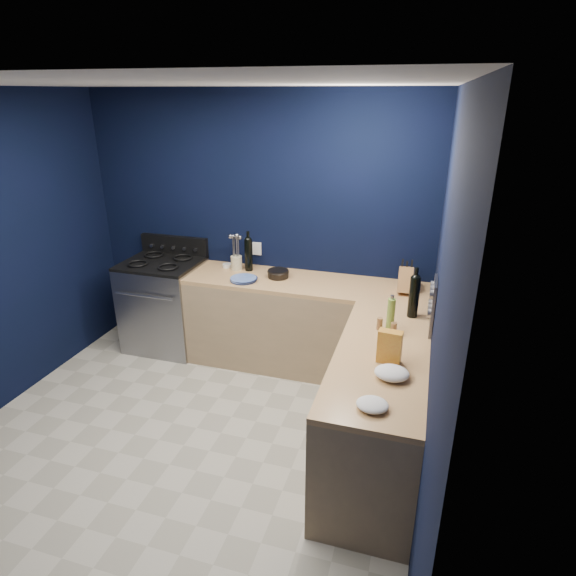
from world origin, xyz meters
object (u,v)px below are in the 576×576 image
at_px(utensil_crock, 237,263).
at_px(knife_block, 406,280).
at_px(crouton_bag, 390,347).
at_px(gas_range, 165,306).
at_px(plate_stack, 243,279).

xyz_separation_m(utensil_crock, knife_block, (1.66, -0.10, 0.04)).
xyz_separation_m(knife_block, crouton_bag, (-0.01, -1.27, -0.00)).
xyz_separation_m(gas_range, crouton_bag, (2.42, -1.24, 0.55)).
distance_m(plate_stack, knife_block, 1.49).
height_order(utensil_crock, crouton_bag, crouton_bag).
distance_m(plate_stack, crouton_bag, 1.84).
relative_size(utensil_crock, knife_block, 0.62).
bearing_deg(crouton_bag, utensil_crock, 145.80).
bearing_deg(crouton_bag, gas_range, 158.70).
relative_size(utensil_crock, crouton_bag, 0.62).
height_order(utensil_crock, knife_block, knife_block).
bearing_deg(plate_stack, knife_block, 6.59).
bearing_deg(gas_range, knife_block, 0.92).
xyz_separation_m(plate_stack, knife_block, (1.48, 0.17, 0.10)).
distance_m(gas_range, utensil_crock, 0.94).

